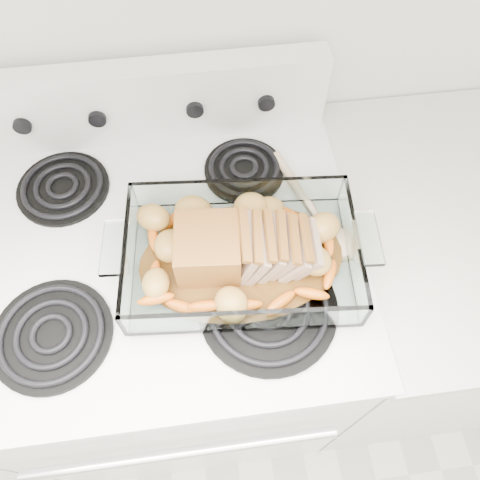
{
  "coord_description": "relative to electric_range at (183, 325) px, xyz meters",
  "views": [
    {
      "loc": [
        0.1,
        1.19,
        1.72
      ],
      "look_at": [
        0.15,
        1.61,
        0.99
      ],
      "focal_mm": 35.0,
      "sensor_mm": 36.0,
      "label": 1
    }
  ],
  "objects": [
    {
      "name": "electric_range",
      "position": [
        0.0,
        0.0,
        0.0
      ],
      "size": [
        0.78,
        0.7,
        1.12
      ],
      "color": "white",
      "rests_on": "ground"
    },
    {
      "name": "counter_right",
      "position": [
        0.66,
        -0.0,
        -0.02
      ],
      "size": [
        0.58,
        0.68,
        0.93
      ],
      "color": "white",
      "rests_on": "ground"
    },
    {
      "name": "baking_dish",
      "position": [
        0.15,
        -0.06,
        0.48
      ],
      "size": [
        0.41,
        0.27,
        0.08
      ],
      "rotation": [
        0.0,
        0.0,
        -0.09
      ],
      "color": "white",
      "rests_on": "electric_range"
    },
    {
      "name": "pork_roast",
      "position": [
        0.14,
        -0.06,
        0.51
      ],
      "size": [
        0.26,
        0.11,
        0.09
      ],
      "rotation": [
        0.0,
        0.0,
        -0.36
      ],
      "color": "brown",
      "rests_on": "baking_dish"
    },
    {
      "name": "roast_vegetables",
      "position": [
        0.15,
        -0.02,
        0.49
      ],
      "size": [
        0.39,
        0.21,
        0.05
      ],
      "rotation": [
        0.0,
        0.0,
        0.06
      ],
      "color": "orange",
      "rests_on": "baking_dish"
    },
    {
      "name": "wooden_spoon",
      "position": [
        0.33,
        0.0,
        0.46
      ],
      "size": [
        0.13,
        0.28,
        0.02
      ],
      "rotation": [
        0.0,
        0.0,
        0.3
      ],
      "color": "tan",
      "rests_on": "electric_range"
    }
  ]
}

